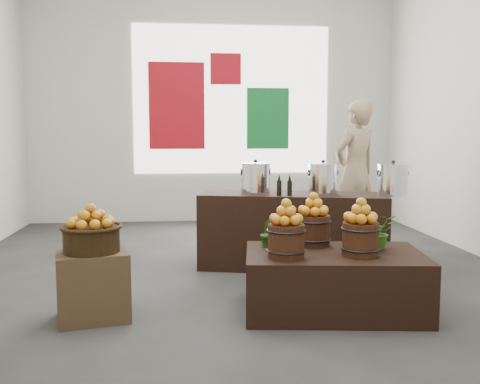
{
  "coord_description": "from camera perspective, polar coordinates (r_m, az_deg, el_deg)",
  "views": [
    {
      "loc": [
        -0.51,
        -5.37,
        1.48
      ],
      "look_at": [
        0.02,
        -0.4,
        0.92
      ],
      "focal_mm": 40.0,
      "sensor_mm": 36.0,
      "label": 1
    }
  ],
  "objects": [
    {
      "name": "ground",
      "position": [
        5.59,
        -0.67,
        -8.9
      ],
      "size": [
        7.0,
        7.0,
        0.0
      ],
      "primitive_type": "plane",
      "color": "#3B3B38",
      "rests_on": "ground"
    },
    {
      "name": "back_wall",
      "position": [
        8.9,
        -2.85,
        9.78
      ],
      "size": [
        6.0,
        0.04,
        4.0
      ],
      "primitive_type": "cube",
      "color": "beige",
      "rests_on": "ground"
    },
    {
      "name": "back_opening",
      "position": [
        8.9,
        -0.89,
        9.78
      ],
      "size": [
        3.2,
        0.02,
        2.4
      ],
      "primitive_type": "cube",
      "color": "white",
      "rests_on": "back_wall"
    },
    {
      "name": "deco_red_left",
      "position": [
        8.85,
        -6.76,
        9.11
      ],
      "size": [
        0.9,
        0.04,
        1.4
      ],
      "primitive_type": "cube",
      "color": "#A50C18",
      "rests_on": "back_wall"
    },
    {
      "name": "deco_green_right",
      "position": [
        8.96,
        2.99,
        7.83
      ],
      "size": [
        0.7,
        0.04,
        1.0
      ],
      "primitive_type": "cube",
      "color": "#106828",
      "rests_on": "back_wall"
    },
    {
      "name": "deco_red_upper",
      "position": [
        8.93,
        -1.54,
        12.99
      ],
      "size": [
        0.5,
        0.04,
        0.5
      ],
      "primitive_type": "cube",
      "color": "#A50C18",
      "rests_on": "back_wall"
    },
    {
      "name": "crate",
      "position": [
        4.44,
        -15.4,
        -9.59
      ],
      "size": [
        0.63,
        0.55,
        0.54
      ],
      "primitive_type": "cube",
      "rotation": [
        0.0,
        0.0,
        0.22
      ],
      "color": "brown",
      "rests_on": "ground"
    },
    {
      "name": "wicker_basket",
      "position": [
        4.35,
        -15.55,
        -4.89
      ],
      "size": [
        0.43,
        0.43,
        0.2
      ],
      "primitive_type": "cylinder",
      "color": "black",
      "rests_on": "crate"
    },
    {
      "name": "apples_in_basket",
      "position": [
        4.32,
        -15.63,
        -2.42
      ],
      "size": [
        0.34,
        0.34,
        0.18
      ],
      "primitive_type": null,
      "color": "#A30905",
      "rests_on": "wicker_basket"
    },
    {
      "name": "display_table",
      "position": [
        4.53,
        9.96,
        -9.42
      ],
      "size": [
        1.54,
        1.06,
        0.5
      ],
      "primitive_type": "cube",
      "rotation": [
        0.0,
        0.0,
        -0.13
      ],
      "color": "black",
      "rests_on": "ground"
    },
    {
      "name": "apple_bucket_front_left",
      "position": [
        4.2,
        4.93,
        -5.24
      ],
      "size": [
        0.29,
        0.29,
        0.27
      ],
      "primitive_type": "cylinder",
      "color": "#3D1E10",
      "rests_on": "display_table"
    },
    {
      "name": "apples_in_bucket_front_left",
      "position": [
        4.16,
        4.96,
        -2.15
      ],
      "size": [
        0.22,
        0.22,
        0.19
      ],
      "primitive_type": null,
      "color": "#A30905",
      "rests_on": "apple_bucket_front_left"
    },
    {
      "name": "apple_bucket_front_right",
      "position": [
        4.37,
        12.72,
        -4.93
      ],
      "size": [
        0.29,
        0.29,
        0.27
      ],
      "primitive_type": "cylinder",
      "color": "#3D1E10",
      "rests_on": "display_table"
    },
    {
      "name": "apples_in_bucket_front_right",
      "position": [
        4.33,
        12.8,
        -1.95
      ],
      "size": [
        0.22,
        0.22,
        0.19
      ],
      "primitive_type": null,
      "color": "#A30905",
      "rests_on": "apple_bucket_front_right"
    },
    {
      "name": "apple_bucket_rear",
      "position": [
        4.68,
        7.82,
        -4.07
      ],
      "size": [
        0.29,
        0.29,
        0.27
      ],
      "primitive_type": "cylinder",
      "color": "#3D1E10",
      "rests_on": "display_table"
    },
    {
      "name": "apples_in_bucket_rear",
      "position": [
        4.65,
        7.87,
        -1.29
      ],
      "size": [
        0.22,
        0.22,
        0.19
      ],
      "primitive_type": null,
      "color": "#A30905",
      "rests_on": "apple_bucket_rear"
    },
    {
      "name": "herb_garnish_right",
      "position": [
        4.65,
        14.59,
        -4.09
      ],
      "size": [
        0.28,
        0.24,
        0.3
      ],
      "primitive_type": "imported",
      "rotation": [
        0.0,
        0.0,
        0.03
      ],
      "color": "#215712",
      "rests_on": "display_table"
    },
    {
      "name": "herb_garnish_left",
      "position": [
        4.59,
        3.01,
        -4.38
      ],
      "size": [
        0.16,
        0.15,
        0.24
      ],
      "primitive_type": "imported",
      "rotation": [
        0.0,
        0.0,
        -0.36
      ],
      "color": "#215712",
      "rests_on": "display_table"
    },
    {
      "name": "counter",
      "position": [
        5.86,
        5.62,
        -4.13
      ],
      "size": [
        2.09,
        1.1,
        0.82
      ],
      "primitive_type": "cube",
      "rotation": [
        0.0,
        0.0,
        -0.25
      ],
      "color": "black",
      "rests_on": "ground"
    },
    {
      "name": "stock_pot_left",
      "position": [
        5.81,
        1.66,
        1.41
      ],
      "size": [
        0.31,
        0.31,
        0.31
      ],
      "primitive_type": "cylinder",
      "color": "silver",
      "rests_on": "counter"
    },
    {
      "name": "stock_pot_center",
      "position": [
        5.78,
        8.83,
        1.3
      ],
      "size": [
        0.31,
        0.31,
        0.31
      ],
      "primitive_type": "cylinder",
      "color": "silver",
      "rests_on": "counter"
    },
    {
      "name": "stock_pot_right",
      "position": [
        5.83,
        15.97,
        1.18
      ],
      "size": [
        0.31,
        0.31,
        0.31
      ],
      "primitive_type": "cylinder",
      "color": "silver",
      "rests_on": "counter"
    },
    {
      "name": "oil_cruets",
      "position": [
        5.59,
        5.59,
        0.76
      ],
      "size": [
        0.15,
        0.09,
        0.23
      ],
      "primitive_type": null,
      "rotation": [
        0.0,
        0.0,
        -0.25
      ],
      "color": "black",
      "rests_on": "counter"
    },
    {
      "name": "shopper",
      "position": [
        7.24,
        12.19,
        2.08
      ],
      "size": [
        0.82,
        0.72,
        1.9
      ],
      "primitive_type": "imported",
      "rotation": [
        0.0,
        0.0,
        3.62
      ],
      "color": "#9C8260",
      "rests_on": "ground"
    }
  ]
}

